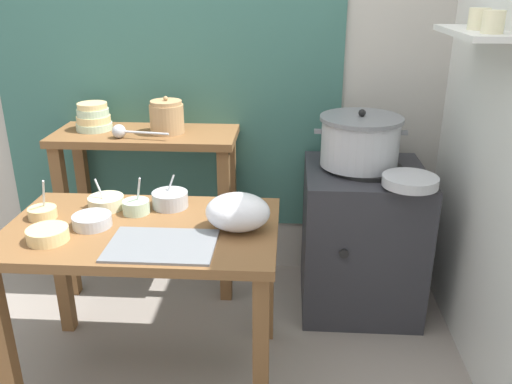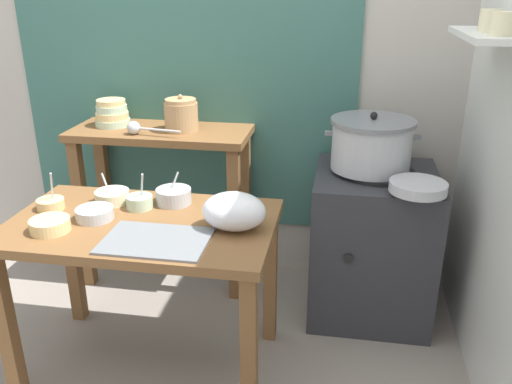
{
  "view_description": "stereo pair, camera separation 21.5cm",
  "coord_description": "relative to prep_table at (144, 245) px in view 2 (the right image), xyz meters",
  "views": [
    {
      "loc": [
        0.52,
        -1.84,
        1.65
      ],
      "look_at": [
        0.39,
        0.22,
        0.82
      ],
      "focal_mm": 37.4,
      "sensor_mm": 36.0,
      "label": 1
    },
    {
      "loc": [
        0.73,
        -1.82,
        1.65
      ],
      "look_at": [
        0.39,
        0.22,
        0.82
      ],
      "focal_mm": 37.4,
      "sensor_mm": 36.0,
      "label": 2
    }
  ],
  "objects": [
    {
      "name": "back_shelf_table",
      "position": [
        -0.17,
        0.76,
        0.07
      ],
      "size": [
        0.96,
        0.4,
        0.9
      ],
      "color": "brown",
      "rests_on": "ground"
    },
    {
      "name": "steamer_pot",
      "position": [
        0.94,
        0.65,
        0.3
      ],
      "size": [
        0.45,
        0.41,
        0.28
      ],
      "color": "#B7BABF",
      "rests_on": "stove_block"
    },
    {
      "name": "prep_bowl_1",
      "position": [
        -0.2,
        -0.01,
        0.14
      ],
      "size": [
        0.16,
        0.16,
        0.05
      ],
      "color": "#B7BABF",
      "rests_on": "prep_table"
    },
    {
      "name": "serving_tray",
      "position": [
        0.12,
        -0.17,
        0.12
      ],
      "size": [
        0.4,
        0.28,
        0.01
      ],
      "primitive_type": "cube",
      "color": "slate",
      "rests_on": "prep_table"
    },
    {
      "name": "wall_back",
      "position": [
        0.15,
        1.02,
        0.69
      ],
      "size": [
        4.4,
        0.12,
        2.6
      ],
      "color": "#B2ADA3",
      "rests_on": "ground"
    },
    {
      "name": "prep_bowl_3",
      "position": [
        -0.2,
        0.17,
        0.14
      ],
      "size": [
        0.15,
        0.15,
        0.14
      ],
      "color": "beige",
      "rests_on": "prep_table"
    },
    {
      "name": "prep_bowl_5",
      "position": [
        0.07,
        0.2,
        0.15
      ],
      "size": [
        0.16,
        0.16,
        0.14
      ],
      "color": "#B7BABF",
      "rests_on": "prep_table"
    },
    {
      "name": "clay_pot",
      "position": [
        -0.05,
        0.76,
        0.37
      ],
      "size": [
        0.18,
        0.18,
        0.19
      ],
      "color": "tan",
      "rests_on": "back_shelf_table"
    },
    {
      "name": "prep_bowl_2",
      "position": [
        -0.43,
        0.05,
        0.14
      ],
      "size": [
        0.12,
        0.12,
        0.18
      ],
      "color": "#E5C684",
      "rests_on": "prep_table"
    },
    {
      "name": "bowl_stack_enamel",
      "position": [
        -0.45,
        0.79,
        0.36
      ],
      "size": [
        0.19,
        0.19,
        0.14
      ],
      "color": "#B7D1AD",
      "rests_on": "back_shelf_table"
    },
    {
      "name": "plastic_bag",
      "position": [
        0.39,
        -0.01,
        0.19
      ],
      "size": [
        0.26,
        0.2,
        0.15
      ],
      "primitive_type": "ellipsoid",
      "color": "white",
      "rests_on": "prep_table"
    },
    {
      "name": "prep_bowl_4",
      "position": [
        -0.06,
        0.13,
        0.14
      ],
      "size": [
        0.11,
        0.11,
        0.17
      ],
      "color": "#B7D1AD",
      "rests_on": "prep_table"
    },
    {
      "name": "wide_pan",
      "position": [
        1.14,
        0.37,
        0.19
      ],
      "size": [
        0.25,
        0.25,
        0.05
      ],
      "primitive_type": "cylinder",
      "color": "#B7BABF",
      "rests_on": "stove_block"
    },
    {
      "name": "ground_plane",
      "position": [
        0.07,
        -0.07,
        -0.61
      ],
      "size": [
        9.0,
        9.0,
        0.0
      ],
      "primitive_type": "plane",
      "color": "gray"
    },
    {
      "name": "prep_table",
      "position": [
        0.0,
        0.0,
        0.0
      ],
      "size": [
        1.1,
        0.66,
        0.72
      ],
      "color": "brown",
      "rests_on": "ground"
    },
    {
      "name": "stove_block",
      "position": [
        0.98,
        0.63,
        -0.23
      ],
      "size": [
        0.6,
        0.61,
        0.78
      ],
      "color": "#2D2D33",
      "rests_on": "ground"
    },
    {
      "name": "prep_bowl_0",
      "position": [
        -0.32,
        -0.15,
        0.14
      ],
      "size": [
        0.16,
        0.16,
        0.05
      ],
      "color": "#E5C684",
      "rests_on": "prep_table"
    },
    {
      "name": "ladle",
      "position": [
        -0.26,
        0.64,
        0.33
      ],
      "size": [
        0.3,
        0.08,
        0.07
      ],
      "color": "#B7BABF",
      "rests_on": "back_shelf_table"
    }
  ]
}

